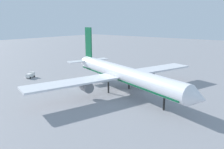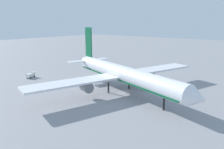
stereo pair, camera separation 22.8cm
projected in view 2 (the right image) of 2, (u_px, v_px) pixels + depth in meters
ground_plane at (123, 93)px, 90.88m from camera, size 600.00×600.00×0.00m
airliner at (122, 74)px, 90.17m from camera, size 73.49×76.59×25.50m
service_truck_4 at (31, 75)px, 114.61m from camera, size 3.73×5.25×2.69m
traffic_cone_2 at (92, 70)px, 131.33m from camera, size 0.36×0.36×0.55m
traffic_cone_3 at (97, 70)px, 130.70m from camera, size 0.36×0.36×0.55m
traffic_cone_4 at (110, 64)px, 150.65m from camera, size 0.36×0.36×0.55m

